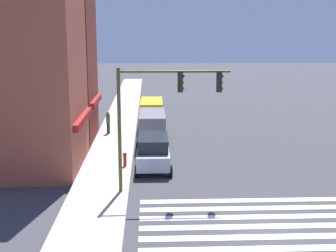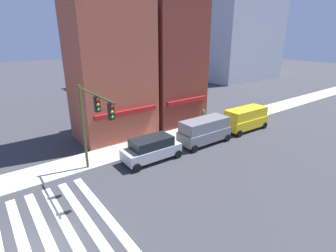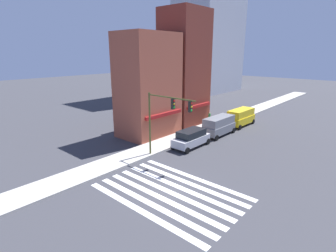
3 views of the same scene
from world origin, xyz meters
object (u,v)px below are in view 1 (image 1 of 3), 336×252
(pedestrian_green_top, at_px, (108,122))
(traffic_signal, at_px, (160,103))
(fire_hydrant, at_px, (125,159))
(van_yellow, at_px, (152,113))
(van_grey, at_px, (152,127))
(suv_silver, at_px, (153,151))

(pedestrian_green_top, bearing_deg, traffic_signal, -175.43)
(pedestrian_green_top, distance_m, fire_hydrant, 9.38)
(traffic_signal, relative_size, fire_hydrant, 7.58)
(traffic_signal, distance_m, van_yellow, 16.76)
(van_yellow, bearing_deg, fire_hydrant, 173.12)
(traffic_signal, distance_m, van_grey, 10.98)
(van_grey, height_order, van_yellow, same)
(suv_silver, bearing_deg, van_grey, 0.72)
(traffic_signal, height_order, van_yellow, traffic_signal)
(suv_silver, distance_m, pedestrian_green_top, 9.64)
(traffic_signal, bearing_deg, van_yellow, 1.04)
(van_yellow, height_order, pedestrian_green_top, van_yellow)
(suv_silver, bearing_deg, fire_hydrant, 97.44)
(pedestrian_green_top, height_order, fire_hydrant, pedestrian_green_top)
(van_grey, height_order, fire_hydrant, van_grey)
(traffic_signal, height_order, van_grey, traffic_signal)
(traffic_signal, bearing_deg, fire_hydrant, 24.21)
(suv_silver, xyz_separation_m, pedestrian_green_top, (9.01, 3.44, 0.04))
(suv_silver, height_order, van_yellow, van_yellow)
(fire_hydrant, bearing_deg, van_grey, -15.82)
(fire_hydrant, bearing_deg, van_yellow, -8.08)
(van_yellow, distance_m, pedestrian_green_top, 4.42)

